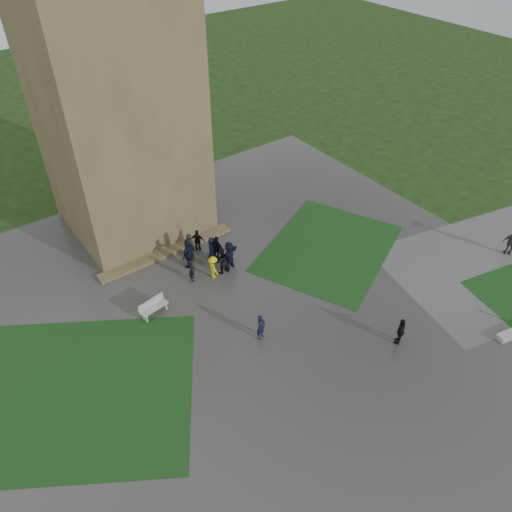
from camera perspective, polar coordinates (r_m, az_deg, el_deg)
ground at (r=25.21m, az=1.63°, el=-11.98°), size 120.00×120.00×0.00m
plaza at (r=26.24m, az=-1.06°, el=-9.22°), size 34.00×34.00×0.02m
lawn_inset_left at (r=25.56m, az=-20.13°, el=-14.36°), size 14.10×13.46×0.01m
lawn_inset_right at (r=32.01m, az=8.29°, el=0.88°), size 11.12×10.15×0.01m
tower at (r=30.99m, az=-16.02°, el=17.63°), size 8.00×8.00×18.00m
tower_plinth at (r=31.71m, az=-10.09°, el=0.47°), size 9.00×0.80×0.22m
bench at (r=27.61m, az=-11.67°, el=-5.73°), size 1.68×0.78×0.94m
visitor_cluster at (r=30.03m, az=-5.51°, el=0.66°), size 3.58×3.69×2.47m
pedestrian_mid at (r=25.65m, az=0.57°, el=-8.12°), size 0.64×0.52×1.53m
pedestrian_near at (r=26.42m, az=16.20°, el=-8.25°), size 1.10×0.92×1.63m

